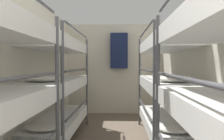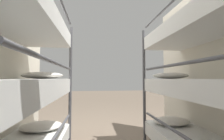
# 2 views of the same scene
# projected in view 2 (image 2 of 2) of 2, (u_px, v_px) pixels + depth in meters

# --- Properties ---
(ground_plane) EXTENTS (20.00, 20.00, 0.00)m
(ground_plane) POSITION_uv_depth(u_px,v_px,m) (105.00, 135.00, 2.79)
(ground_plane) COLOR #6B5B4C
(bunk_stack_left_near) EXTENTS (0.67, 1.88, 1.86)m
(bunk_stack_left_near) POSITION_uv_depth(u_px,v_px,m) (203.00, 87.00, 1.53)
(bunk_stack_left_near) COLOR #4C4C51
(bunk_stack_left_near) RESTS_ON ground_plane
(bunk_stack_right_near) EXTENTS (0.67, 1.88, 1.86)m
(bunk_stack_right_near) POSITION_uv_depth(u_px,v_px,m) (18.00, 89.00, 1.31)
(bunk_stack_right_near) COLOR #4C4C51
(bunk_stack_right_near) RESTS_ON ground_plane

